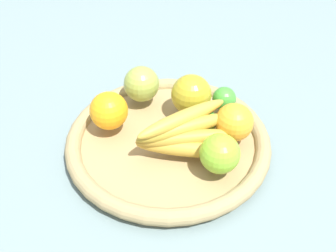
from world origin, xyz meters
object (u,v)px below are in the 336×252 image
object	(u,v)px
lime_0	(206,120)
apple_2	(141,84)
orange_0	(234,122)
lime_1	(224,99)
orange_1	(109,111)
apple_1	(191,95)
apple_0	(220,154)
banana_bunch	(186,133)

from	to	relation	value
lime_0	apple_2	bearing A→B (deg)	-138.24
apple_2	orange_0	bearing A→B (deg)	44.78
lime_1	orange_1	bearing A→B (deg)	-87.68
orange_0	apple_1	bearing A→B (deg)	-147.22
orange_1	apple_2	bearing A→B (deg)	135.50
apple_2	lime_0	size ratio (longest dim) A/B	1.76
apple_2	apple_0	distance (m)	0.24
apple_1	apple_0	distance (m)	0.16
lime_1	orange_0	distance (m)	0.09
banana_bunch	apple_2	size ratio (longest dim) A/B	2.57
apple_2	lime_1	distance (m)	0.17
apple_1	apple_0	world-z (taller)	apple_1
orange_1	lime_1	size ratio (longest dim) A/B	1.52
apple_1	apple_0	size ratio (longest dim) A/B	1.15
lime_1	banana_bunch	bearing A→B (deg)	-46.64
apple_2	orange_0	xyz separation A→B (m)	(0.15, 0.15, -0.00)
banana_bunch	lime_0	bearing A→B (deg)	130.98
apple_0	lime_0	world-z (taller)	apple_0
orange_0	orange_1	bearing A→B (deg)	-108.94
banana_bunch	lime_0	distance (m)	0.07
banana_bunch	orange_1	bearing A→B (deg)	-123.89
banana_bunch	orange_1	size ratio (longest dim) A/B	2.59
lime_0	apple_1	bearing A→B (deg)	-165.85
apple_2	lime_0	world-z (taller)	apple_2
apple_1	lime_0	world-z (taller)	apple_1
apple_1	lime_1	world-z (taller)	apple_1
banana_bunch	lime_0	world-z (taller)	banana_bunch
banana_bunch	lime_0	xyz separation A→B (m)	(-0.04, 0.05, -0.01)
apple_1	orange_0	size ratio (longest dim) A/B	1.13
banana_bunch	apple_0	xyz separation A→B (m)	(0.06, 0.04, 0.00)
lime_1	apple_1	bearing A→B (deg)	-94.93
lime_1	lime_0	world-z (taller)	lime_1
orange_0	lime_0	world-z (taller)	orange_0
orange_1	apple_2	world-z (taller)	same
banana_bunch	orange_1	xyz separation A→B (m)	(-0.09, -0.13, 0.00)
apple_2	lime_1	xyz separation A→B (m)	(0.06, 0.16, -0.01)
apple_0	lime_1	bearing A→B (deg)	160.11
orange_0	lime_0	xyz separation A→B (m)	(-0.03, -0.04, -0.01)
apple_2	banana_bunch	bearing A→B (deg)	19.19
apple_1	apple_2	distance (m)	0.11
apple_1	lime_0	bearing A→B (deg)	14.15
lime_0	orange_1	bearing A→B (deg)	-103.78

